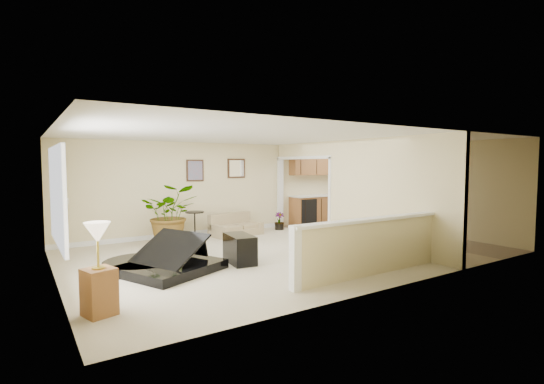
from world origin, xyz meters
TOP-DOWN VIEW (x-y plane):
  - floor at (0.00, 0.00)m, footprint 9.00×9.00m
  - back_wall at (0.00, 3.00)m, footprint 9.00×0.04m
  - front_wall at (0.00, -3.00)m, footprint 9.00×0.04m
  - left_wall at (-4.50, 0.00)m, footprint 0.04×6.00m
  - right_wall at (4.50, 0.00)m, footprint 0.04×6.00m
  - ceiling at (0.00, 0.00)m, footprint 9.00×6.00m
  - kitchen_vinyl at (3.15, 0.00)m, footprint 2.70×6.00m
  - interior_partition at (1.80, 0.25)m, footprint 0.18×5.99m
  - pony_half_wall at (0.08, -2.30)m, footprint 3.42×0.22m
  - left_window at (-4.49, -0.50)m, footprint 0.05×2.15m
  - wall_art_left at (-0.95, 2.97)m, footprint 0.48×0.04m
  - wall_mirror at (0.30, 2.97)m, footprint 0.55×0.04m
  - kitchen_cabinets at (3.19, 2.73)m, footprint 2.36×0.65m
  - piano at (-2.77, -0.10)m, footprint 2.25×2.21m
  - piano_bench at (-1.39, -0.34)m, footprint 0.53×0.88m
  - loveseat at (-0.05, 2.39)m, footprint 1.48×1.00m
  - accent_table at (-1.14, 2.56)m, footprint 0.48×0.48m
  - palm_plant at (-1.89, 2.24)m, footprint 1.61×1.51m
  - small_plant at (1.45, 2.48)m, footprint 0.36×0.36m
  - lamp_stand at (-4.15, -1.72)m, footprint 0.44×0.44m

SIDE VIEW (x-z plane):
  - floor at x=0.00m, z-range 0.00..0.00m
  - kitchen_vinyl at x=3.15m, z-range 0.00..0.01m
  - small_plant at x=1.45m, z-range -0.04..0.47m
  - piano_bench at x=-1.39m, z-range 0.00..0.55m
  - loveseat at x=-0.05m, z-range -0.09..0.68m
  - accent_table at x=-1.14m, z-range 0.10..0.79m
  - lamp_stand at x=-4.15m, z-range -0.09..1.10m
  - pony_half_wall at x=0.08m, z-range 0.02..1.02m
  - piano at x=-2.77m, z-range -0.12..1.37m
  - palm_plant at x=-1.89m, z-range -0.01..1.43m
  - kitchen_cabinets at x=3.19m, z-range -0.29..2.03m
  - interior_partition at x=1.80m, z-range -0.03..2.47m
  - back_wall at x=0.00m, z-range 0.00..2.50m
  - front_wall at x=0.00m, z-range 0.00..2.50m
  - left_wall at x=-4.50m, z-range 0.00..2.50m
  - right_wall at x=4.50m, z-range 0.00..2.50m
  - left_window at x=-4.49m, z-range 0.73..2.17m
  - wall_art_left at x=-0.95m, z-range 1.46..2.04m
  - wall_mirror at x=0.30m, z-range 1.52..2.08m
  - ceiling at x=0.00m, z-range 2.48..2.52m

